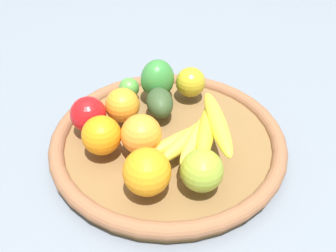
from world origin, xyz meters
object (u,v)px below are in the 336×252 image
orange_1 (122,105)px  orange_3 (101,135)px  bell_pepper (158,79)px  apple_2 (191,82)px  banana_bunch (200,132)px  orange_2 (141,134)px  orange_0 (147,172)px  avocado (160,103)px  apple_1 (202,170)px  apple_0 (88,114)px  lime_0 (129,88)px

orange_1 → orange_3: bearing=-140.7°
orange_3 → bell_pepper: 0.21m
apple_2 → bell_pepper: (-0.06, 0.04, 0.01)m
orange_1 → apple_2: bearing=-1.4°
bell_pepper → banana_bunch: bearing=67.6°
apple_2 → orange_2: bearing=-151.8°
orange_0 → orange_1: bearing=73.3°
orange_3 → avocado: 0.16m
banana_bunch → apple_1: bearing=-125.5°
avocado → apple_0: (-0.14, 0.03, 0.01)m
bell_pepper → apple_0: size_ratio=1.23×
apple_1 → lime_0: (0.03, 0.30, -0.01)m
avocado → apple_2: bearing=12.7°
orange_2 → avocado: orange_2 is taller
orange_1 → apple_0: 0.07m
banana_bunch → orange_2: bearing=148.0°
avocado → apple_0: bearing=166.4°
orange_2 → lime_0: orange_2 is taller
bell_pepper → orange_0: bearing=40.2°
apple_2 → apple_1: (-0.15, -0.23, 0.00)m
apple_1 → apple_0: apple_1 is taller
banana_bunch → orange_0: bearing=-166.6°
apple_2 → avocado: 0.10m
orange_0 → avocado: size_ratio=1.00×
lime_0 → orange_3: bearing=-135.1°
orange_0 → avocado: (0.13, 0.17, -0.01)m
orange_1 → orange_2: orange_2 is taller
orange_2 → lime_0: bearing=68.1°
orange_3 → avocado: size_ratio=0.91×
orange_2 → avocado: 0.12m
avocado → apple_0: size_ratio=1.14×
orange_1 → orange_2: 0.10m
orange_2 → banana_bunch: bearing=-32.0°
apple_2 → orange_2: size_ratio=0.87×
bell_pepper → apple_1: bell_pepper is taller
orange_3 → orange_1: bearing=39.3°
banana_bunch → apple_1: 0.09m
apple_2 → orange_1: bearing=178.6°
apple_2 → apple_1: size_ratio=0.90×
banana_bunch → orange_2: banana_bunch is taller
orange_2 → orange_0: orange_0 is taller
banana_bunch → apple_0: bearing=130.9°
lime_0 → orange_2: bearing=-111.9°
orange_1 → banana_bunch: bearing=-64.6°
lime_0 → orange_0: bearing=-113.0°
orange_1 → lime_0: bearing=51.7°
orange_0 → banana_bunch: bearing=13.4°
lime_0 → bell_pepper: bearing=-31.6°
orange_2 → apple_0: 0.13m
orange_3 → lime_0: bearing=44.9°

